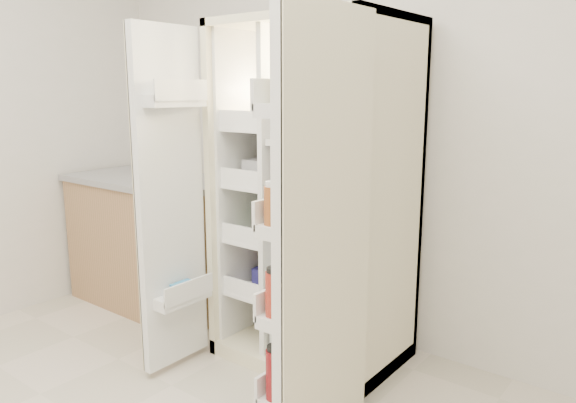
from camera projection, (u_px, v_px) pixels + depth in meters
The scene contains 5 objects.
wall_back at pixel (368, 108), 3.04m from camera, with size 4.00×0.02×2.70m, color silver.
refrigerator at pixel (322, 223), 2.94m from camera, with size 0.92×0.70×1.80m.
freezer_door at pixel (171, 203), 2.75m from camera, with size 0.15×0.40×1.72m.
fridge_door at pixel (320, 243), 2.10m from camera, with size 0.17×0.58×1.72m.
kitchen_counter at pixel (156, 241), 3.70m from camera, with size 1.21×0.65×0.88m.
Camera 1 is at (1.54, -0.71, 1.45)m, focal length 34.00 mm.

